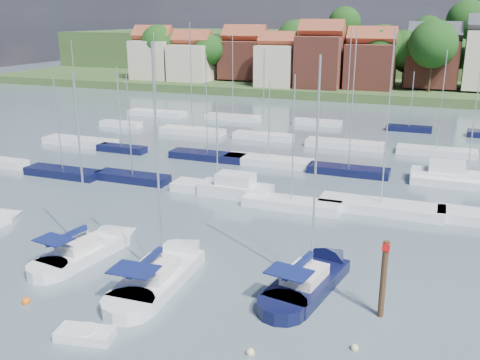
% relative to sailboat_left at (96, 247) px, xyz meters
% --- Properties ---
extents(ground, '(260.00, 260.00, 0.00)m').
position_rel_sailboat_left_xyz_m(ground, '(10.20, 35.54, -0.36)').
color(ground, '#485962').
rests_on(ground, ground).
extents(sailboat_left, '(4.24, 10.69, 14.20)m').
position_rel_sailboat_left_xyz_m(sailboat_left, '(0.00, 0.00, 0.00)').
color(sailboat_left, silver).
rests_on(sailboat_left, ground).
extents(sailboat_centre, '(3.69, 12.29, 16.52)m').
position_rel_sailboat_left_xyz_m(sailboat_centre, '(6.63, -0.96, -0.01)').
color(sailboat_centre, silver).
rests_on(sailboat_centre, ground).
extents(sailboat_navy, '(4.92, 11.66, 15.69)m').
position_rel_sailboat_left_xyz_m(sailboat_navy, '(16.10, 1.54, -0.00)').
color(sailboat_navy, black).
rests_on(sailboat_navy, ground).
extents(tender, '(3.28, 1.96, 0.66)m').
position_rel_sailboat_left_xyz_m(tender, '(6.12, -9.46, -0.10)').
color(tender, silver).
rests_on(tender, ground).
extents(timber_piling, '(0.40, 0.40, 6.93)m').
position_rel_sailboat_left_xyz_m(timber_piling, '(20.61, -1.46, 1.08)').
color(timber_piling, '#4C331E').
rests_on(timber_piling, ground).
extents(buoy_b, '(0.54, 0.54, 0.54)m').
position_rel_sailboat_left_xyz_m(buoy_b, '(0.49, -7.66, -0.36)').
color(buoy_b, '#D85914').
rests_on(buoy_b, ground).
extents(buoy_c, '(0.49, 0.49, 0.49)m').
position_rel_sailboat_left_xyz_m(buoy_c, '(7.13, -5.35, -0.36)').
color(buoy_c, '#D85914').
rests_on(buoy_c, ground).
extents(buoy_d, '(0.46, 0.46, 0.46)m').
position_rel_sailboat_left_xyz_m(buoy_d, '(14.86, -7.60, -0.36)').
color(buoy_d, beige).
rests_on(buoy_d, ground).
extents(buoy_e, '(0.54, 0.54, 0.54)m').
position_rel_sailboat_left_xyz_m(buoy_e, '(13.93, 2.13, -0.36)').
color(buoy_e, '#D85914').
rests_on(buoy_e, ground).
extents(buoy_f, '(0.43, 0.43, 0.43)m').
position_rel_sailboat_left_xyz_m(buoy_f, '(19.77, -5.27, -0.36)').
color(buoy_f, beige).
rests_on(buoy_f, ground).
extents(buoy_g, '(0.43, 0.43, 0.43)m').
position_rel_sailboat_left_xyz_m(buoy_g, '(-1.21, -2.47, -0.36)').
color(buoy_g, '#D85914').
rests_on(buoy_g, ground).
extents(buoy_h, '(0.51, 0.51, 0.51)m').
position_rel_sailboat_left_xyz_m(buoy_h, '(5.74, -3.72, -0.36)').
color(buoy_h, beige).
rests_on(buoy_h, ground).
extents(marina_field, '(79.62, 41.41, 15.93)m').
position_rel_sailboat_left_xyz_m(marina_field, '(12.11, 30.69, 0.07)').
color(marina_field, silver).
rests_on(marina_field, ground).
extents(far_shore_town, '(212.46, 90.00, 22.27)m').
position_rel_sailboat_left_xyz_m(far_shore_town, '(12.43, 128.21, 4.25)').
color(far_shore_town, '#3E552A').
rests_on(far_shore_town, ground).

